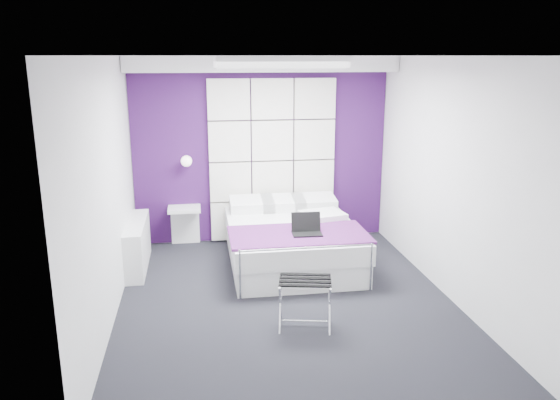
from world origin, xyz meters
name	(u,v)px	position (x,y,z in m)	size (l,w,h in m)	color
floor	(287,302)	(0.00, 0.00, 0.00)	(4.40, 4.40, 0.00)	black
ceiling	(287,56)	(0.00, 0.00, 2.60)	(4.40, 4.40, 0.00)	white
wall_back	(261,151)	(0.00, 2.20, 1.30)	(3.60, 3.60, 0.00)	silver
wall_left	(107,193)	(-1.80, 0.00, 1.30)	(4.40, 4.40, 0.00)	silver
wall_right	(451,180)	(1.80, 0.00, 1.30)	(4.40, 4.40, 0.00)	silver
accent_wall	(261,151)	(0.00, 2.19, 1.30)	(3.58, 0.02, 2.58)	#361048
soffit	(263,64)	(0.00, 1.95, 2.50)	(3.58, 0.50, 0.20)	white
headboard	(272,161)	(0.15, 2.14, 1.17)	(1.80, 0.08, 2.30)	silver
skylight	(278,61)	(0.00, 0.60, 2.55)	(1.36, 0.86, 0.12)	white
wall_lamp	(186,161)	(-1.05, 2.06, 1.22)	(0.15, 0.15, 0.15)	white
radiator	(138,245)	(-1.69, 1.30, 0.30)	(0.22, 1.20, 0.60)	white
bed	(291,241)	(0.25, 1.15, 0.30)	(1.65, 1.99, 0.70)	white
nightstand	(184,209)	(-1.11, 2.02, 0.55)	(0.45, 0.35, 0.05)	white
luggage_rack	(305,303)	(0.09, -0.56, 0.25)	(0.50, 0.37, 0.50)	silver
laptop	(306,229)	(0.34, 0.66, 0.62)	(0.35, 0.25, 0.25)	black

